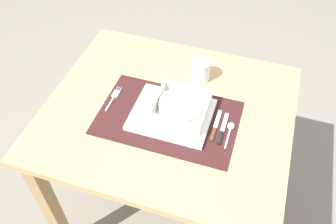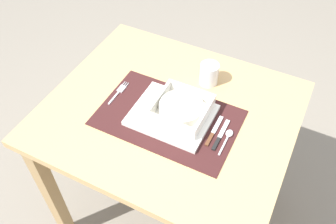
% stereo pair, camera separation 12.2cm
% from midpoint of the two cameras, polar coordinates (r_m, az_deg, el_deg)
% --- Properties ---
extents(ground_plane, '(6.00, 6.00, 0.00)m').
position_cam_midpoint_polar(ground_plane, '(1.88, -1.91, -15.22)').
color(ground_plane, gray).
extents(dining_table, '(0.86, 0.74, 0.74)m').
position_cam_midpoint_polar(dining_table, '(1.35, -2.57, -3.11)').
color(dining_table, tan).
rests_on(dining_table, ground).
extents(placemat, '(0.48, 0.31, 0.00)m').
position_cam_midpoint_polar(placemat, '(1.24, -2.81, -1.04)').
color(placemat, '#381919').
rests_on(placemat, dining_table).
extents(serving_plate, '(0.27, 0.22, 0.02)m').
position_cam_midpoint_polar(serving_plate, '(1.23, -2.22, -0.56)').
color(serving_plate, white).
rests_on(serving_plate, placemat).
extents(porridge_bowl, '(0.18, 0.18, 0.05)m').
position_cam_midpoint_polar(porridge_bowl, '(1.21, -0.80, 0.52)').
color(porridge_bowl, white).
rests_on(porridge_bowl, serving_plate).
extents(fork, '(0.02, 0.13, 0.00)m').
position_cam_midpoint_polar(fork, '(1.33, -11.17, 2.27)').
color(fork, silver).
rests_on(fork, placemat).
extents(spoon, '(0.02, 0.11, 0.01)m').
position_cam_midpoint_polar(spoon, '(1.21, 7.06, -2.81)').
color(spoon, silver).
rests_on(spoon, placemat).
extents(butter_knife, '(0.01, 0.14, 0.01)m').
position_cam_midpoint_polar(butter_knife, '(1.20, 5.78, -3.09)').
color(butter_knife, black).
rests_on(butter_knife, placemat).
extents(bread_knife, '(0.01, 0.14, 0.01)m').
position_cam_midpoint_polar(bread_knife, '(1.21, 4.67, -2.57)').
color(bread_knife, '#59331E').
rests_on(bread_knife, placemat).
extents(drinking_glass, '(0.07, 0.07, 0.08)m').
position_cam_midpoint_polar(drinking_glass, '(1.35, 2.70, 6.39)').
color(drinking_glass, white).
rests_on(drinking_glass, dining_table).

